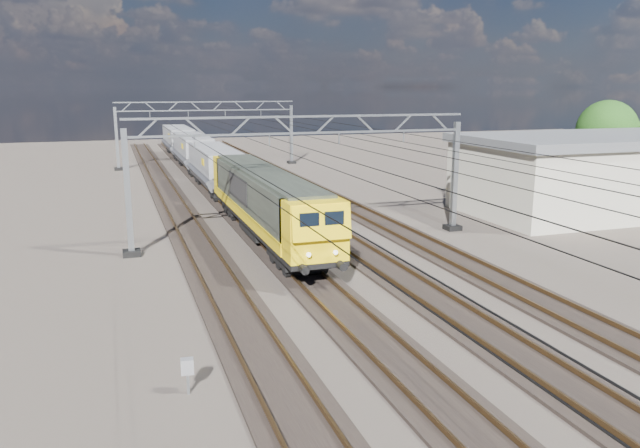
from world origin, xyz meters
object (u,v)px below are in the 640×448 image
object	(u,v)px
catenary_gantry_far	(208,131)
hopper_wagon_mid	(193,149)
locomotive	(265,200)
hopper_wagon_third	(178,139)
catenary_gantry_mid	(305,174)
hopper_wagon_lead	(215,165)
industrial_shed	(597,173)
tree_far	(611,133)
trackside_cabinet	(187,368)

from	to	relation	value
catenary_gantry_far	hopper_wagon_mid	size ratio (longest dim) A/B	1.53
locomotive	hopper_wagon_mid	distance (m)	31.90
locomotive	hopper_wagon_third	distance (m)	46.10
hopper_wagon_third	locomotive	bearing A→B (deg)	-90.00
catenary_gantry_far	hopper_wagon_third	distance (m)	11.72
catenary_gantry_mid	hopper_wagon_lead	distance (m)	19.21
hopper_wagon_third	industrial_shed	xyz separation A→B (m)	(24.00, -45.43, 0.49)
industrial_shed	hopper_wagon_third	bearing A→B (deg)	117.85
catenary_gantry_far	hopper_wagon_lead	bearing A→B (deg)	-96.72
hopper_wagon_mid	tree_far	bearing A→B (deg)	-35.95
catenary_gantry_mid	hopper_wagon_lead	bearing A→B (deg)	96.00
tree_far	trackside_cabinet	bearing A→B (deg)	-146.27
hopper_wagon_mid	hopper_wagon_third	world-z (taller)	same
hopper_wagon_mid	industrial_shed	bearing A→B (deg)	-52.46
catenary_gantry_mid	locomotive	bearing A→B (deg)	146.31
catenary_gantry_mid	catenary_gantry_far	size ratio (longest dim) A/B	1.00
catenary_gantry_far	hopper_wagon_third	bearing A→B (deg)	99.93
hopper_wagon_mid	industrial_shed	size ratio (longest dim) A/B	0.70
hopper_wagon_third	trackside_cabinet	distance (m)	63.92
trackside_cabinet	hopper_wagon_lead	bearing A→B (deg)	84.79
locomotive	hopper_wagon_third	bearing A→B (deg)	90.00
trackside_cabinet	tree_far	world-z (taller)	tree_far
tree_far	industrial_shed	bearing A→B (deg)	-136.88
hopper_wagon_lead	tree_far	xyz separation A→B (m)	(32.32, -9.24, 2.59)
catenary_gantry_mid	hopper_wagon_lead	size ratio (longest dim) A/B	1.53
hopper_wagon_third	hopper_wagon_mid	bearing A→B (deg)	-90.00
catenary_gantry_far	trackside_cabinet	bearing A→B (deg)	-99.29
hopper_wagon_lead	industrial_shed	bearing A→B (deg)	-35.36
industrial_shed	tree_far	xyz separation A→B (m)	(8.32, 7.79, 2.09)
hopper_wagon_lead	locomotive	bearing A→B (deg)	-90.00
catenary_gantry_mid	locomotive	world-z (taller)	catenary_gantry_mid
locomotive	industrial_shed	size ratio (longest dim) A/B	1.13
hopper_wagon_lead	hopper_wagon_mid	bearing A→B (deg)	90.00
catenary_gantry_far	locomotive	world-z (taller)	catenary_gantry_far
catenary_gantry_mid	trackside_cabinet	xyz separation A→B (m)	(-8.53, -16.15, -3.10)
tree_far	catenary_gantry_far	bearing A→B (deg)	139.15
catenary_gantry_far	locomotive	xyz separation A→B (m)	(-2.00, -34.67, -1.58)
hopper_wagon_mid	trackside_cabinet	size ratio (longest dim) A/B	12.03
catenary_gantry_mid	tree_far	distance (m)	31.87
hopper_wagon_third	tree_far	xyz separation A→B (m)	(32.32, -37.64, 2.59)
catenary_gantry_mid	hopper_wagon_lead	xyz separation A→B (m)	(-2.00, 19.03, -1.67)
industrial_shed	locomotive	bearing A→B (deg)	-178.41
trackside_cabinet	catenary_gantry_mid	bearing A→B (deg)	67.46
hopper_wagon_lead	hopper_wagon_third	size ratio (longest dim) A/B	1.00
hopper_wagon_mid	trackside_cabinet	bearing A→B (deg)	-97.53
locomotive	hopper_wagon_mid	xyz separation A→B (m)	(-0.00, 31.90, -0.09)
locomotive	hopper_wagon_third	xyz separation A→B (m)	(-0.00, 46.10, -0.09)
industrial_shed	tree_far	distance (m)	11.59
hopper_wagon_third	catenary_gantry_far	bearing A→B (deg)	-80.07
hopper_wagon_mid	catenary_gantry_mid	bearing A→B (deg)	-86.56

